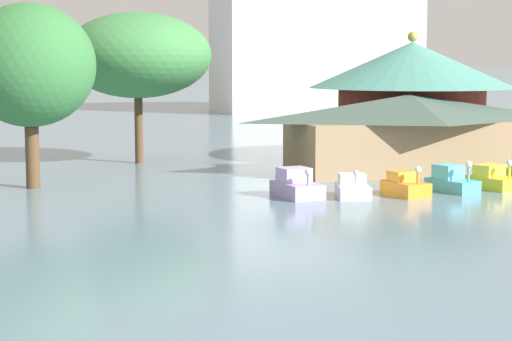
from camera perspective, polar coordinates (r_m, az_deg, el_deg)
The scene contains 10 objects.
pedal_boat_lavender at distance 44.07m, azimuth 2.61°, elevation -0.98°, with size 2.15×3.08×1.59m.
pedal_boat_white at distance 44.28m, azimuth 6.20°, elevation -1.12°, with size 2.06×2.75×1.50m.
pedal_boat_orange at distance 45.17m, azimuth 9.51°, elevation -0.97°, with size 1.92×2.61×1.59m.
pedal_boat_cyan at distance 47.11m, azimuth 12.37°, elevation -0.65°, with size 2.19×2.98×1.70m.
pedal_boat_yellow at distance 48.62m, azimuth 14.87°, elevation -0.54°, with size 2.33×2.93×1.64m.
boathouse at distance 54.83m, azimuth 9.78°, elevation 2.49°, with size 15.25×7.22×4.69m.
green_roof_pavilion at distance 61.33m, azimuth 9.91°, elevation 5.01°, with size 13.90×13.90×8.66m.
shoreline_tree_tall_left at distance 48.24m, azimuth -14.26°, elevation 6.51°, with size 6.87×6.87×9.70m.
shoreline_tree_mid at distance 58.91m, azimuth -7.57°, elevation 7.30°, with size 9.63×9.63×9.84m.
background_building_block at distance 120.35m, azimuth 3.75°, elevation 8.79°, with size 26.37×14.30×20.83m.
Camera 1 is at (-9.19, -9.12, 6.71)m, focal length 62.61 mm.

